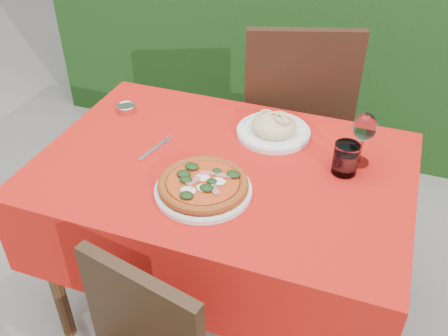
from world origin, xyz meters
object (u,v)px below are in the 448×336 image
(wine_glass, at_px, (365,129))
(steel_ramekin, at_px, (126,109))
(water_glass, at_px, (345,160))
(pizza_plate, at_px, (203,186))
(chair_far, at_px, (295,115))
(fork, at_px, (152,151))
(pasta_plate, at_px, (274,128))

(wine_glass, xyz_separation_m, steel_ramekin, (-0.91, 0.04, -0.12))
(water_glass, distance_m, wine_glass, 0.12)
(pizza_plate, relative_size, steel_ramekin, 4.45)
(chair_far, relative_size, fork, 5.53)
(chair_far, xyz_separation_m, pizza_plate, (-0.11, -0.84, 0.18))
(pizza_plate, bearing_deg, chair_far, 82.73)
(wine_glass, relative_size, fork, 1.02)
(chair_far, distance_m, water_glass, 0.68)
(chair_far, height_order, pasta_plate, chair_far)
(pizza_plate, bearing_deg, fork, 149.14)
(fork, bearing_deg, water_glass, 21.80)
(water_glass, bearing_deg, pizza_plate, -146.77)
(water_glass, bearing_deg, chair_far, 116.45)
(fork, height_order, steel_ramekin, steel_ramekin)
(chair_far, relative_size, water_glass, 9.52)
(pizza_plate, height_order, pasta_plate, pasta_plate)
(chair_far, height_order, wine_glass, chair_far)
(chair_far, relative_size, pizza_plate, 3.39)
(chair_far, distance_m, steel_ramekin, 0.77)
(pizza_plate, bearing_deg, steel_ramekin, 142.20)
(fork, bearing_deg, chair_far, 74.67)
(pizza_plate, xyz_separation_m, wine_glass, (0.43, 0.33, 0.11))
(pizza_plate, relative_size, water_glass, 2.81)
(chair_far, xyz_separation_m, fork, (-0.36, -0.69, 0.16))
(chair_far, distance_m, wine_glass, 0.67)
(pasta_plate, height_order, fork, pasta_plate)
(pasta_plate, distance_m, water_glass, 0.32)
(pizza_plate, height_order, wine_glass, wine_glass)
(chair_far, height_order, steel_ramekin, chair_far)
(wine_glass, distance_m, fork, 0.73)
(chair_far, relative_size, wine_glass, 5.41)
(steel_ramekin, bearing_deg, fork, -44.43)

